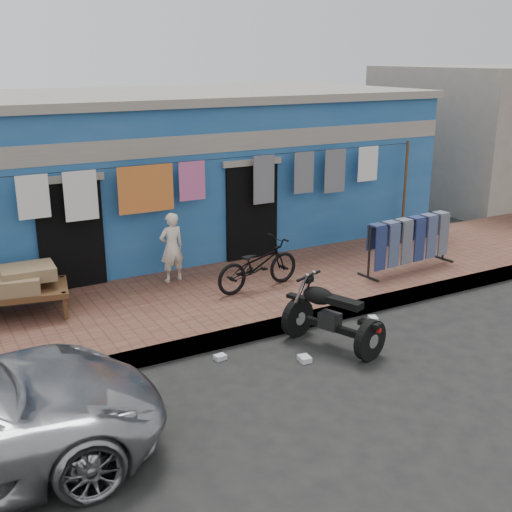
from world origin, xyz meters
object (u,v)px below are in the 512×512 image
Objects in this scene: motorcycle at (333,315)px; jeans_rack at (409,243)px; bicycle at (258,259)px; seated_person at (172,247)px.

motorcycle is 0.79× the size of jeans_rack.
bicycle is at bearing 70.52° from motorcycle.
bicycle is at bearing 131.20° from seated_person.
bicycle reaches higher than jeans_rack.
motorcycle is (1.18, -3.18, -0.36)m from seated_person.
bicycle is 2.13m from motorcycle.
motorcycle is (0.04, -2.12, -0.26)m from bicycle.
bicycle reaches higher than motorcycle.
seated_person reaches higher than jeans_rack.
seated_person is at bearing 89.58° from motorcycle.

